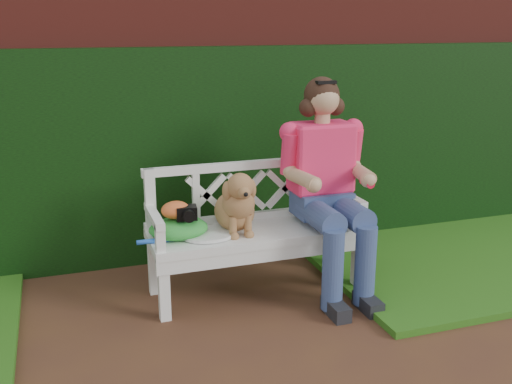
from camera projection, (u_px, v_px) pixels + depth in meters
name	position (u px, v px, depth m)	size (l,w,h in m)	color
ground	(218.00, 363.00, 3.43)	(60.00, 60.00, 0.00)	#48291C
brick_wall	(154.00, 122.00, 4.85)	(10.00, 0.30, 2.20)	maroon
ivy_hedge	(161.00, 158.00, 4.72)	(10.00, 0.18, 1.70)	#0D340A
grass_right	(468.00, 253.00, 4.98)	(2.60, 2.00, 0.05)	#275415
garden_bench	(256.00, 261.00, 4.27)	(1.58, 0.60, 0.48)	white
seated_woman	(324.00, 183.00, 4.26)	(0.66, 0.87, 1.55)	#F24250
dog	(236.00, 201.00, 4.10)	(0.30, 0.41, 0.45)	olive
tennis_racket	(204.00, 235.00, 4.03)	(0.70, 0.29, 0.03)	silver
green_bag	(179.00, 228.00, 4.02)	(0.40, 0.31, 0.14)	green
camera_item	(186.00, 213.00, 3.97)	(0.14, 0.10, 0.09)	black
baseball_glove	(176.00, 210.00, 3.98)	(0.19, 0.14, 0.12)	#CA5826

